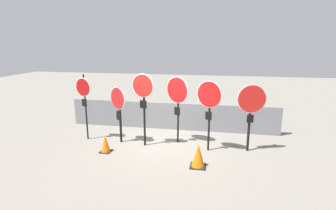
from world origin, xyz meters
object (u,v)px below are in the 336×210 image
object	(u,v)px
stop_sign_0	(84,93)
stop_sign_5	(251,105)
stop_sign_3	(177,94)
traffic_cone_0	(105,144)
traffic_cone_1	(198,156)
stop_sign_4	(209,100)
stop_sign_1	(118,104)
stop_sign_2	(143,94)

from	to	relation	value
stop_sign_0	stop_sign_5	world-z (taller)	stop_sign_0
stop_sign_0	stop_sign_3	bearing A→B (deg)	22.56
traffic_cone_0	traffic_cone_1	distance (m)	3.09
stop_sign_4	traffic_cone_1	size ratio (longest dim) A/B	3.45
stop_sign_1	stop_sign_4	bearing A→B (deg)	30.67
stop_sign_1	stop_sign_4	distance (m)	3.13
stop_sign_4	traffic_cone_1	world-z (taller)	stop_sign_4
stop_sign_1	traffic_cone_0	world-z (taller)	stop_sign_1
stop_sign_1	stop_sign_4	xyz separation A→B (m)	(3.11, -0.19, 0.31)
stop_sign_3	stop_sign_4	xyz separation A→B (m)	(1.10, -0.56, -0.04)
stop_sign_3	traffic_cone_1	world-z (taller)	stop_sign_3
stop_sign_1	stop_sign_2	bearing A→B (deg)	25.33
stop_sign_1	stop_sign_3	world-z (taller)	stop_sign_3
stop_sign_4	stop_sign_5	size ratio (longest dim) A/B	1.05
stop_sign_0	stop_sign_4	bearing A→B (deg)	13.88
stop_sign_4	stop_sign_0	bearing A→B (deg)	-156.47
stop_sign_0	traffic_cone_1	world-z (taller)	stop_sign_0
traffic_cone_1	stop_sign_0	bearing A→B (deg)	161.05
stop_sign_1	traffic_cone_1	distance (m)	3.37
stop_sign_4	traffic_cone_0	bearing A→B (deg)	-141.38
stop_sign_0	stop_sign_4	distance (m)	4.41
stop_sign_3	stop_sign_5	xyz separation A→B (m)	(2.41, -0.36, -0.18)
stop_sign_4	stop_sign_5	world-z (taller)	stop_sign_4
stop_sign_2	stop_sign_4	world-z (taller)	stop_sign_2
stop_sign_5	stop_sign_4	bearing A→B (deg)	179.45
traffic_cone_0	stop_sign_2	bearing A→B (deg)	33.72
stop_sign_5	traffic_cone_1	bearing A→B (deg)	-147.08
stop_sign_1	stop_sign_3	xyz separation A→B (m)	(2.01, 0.37, 0.35)
stop_sign_3	stop_sign_4	world-z (taller)	stop_sign_3
stop_sign_0	stop_sign_5	bearing A→B (deg)	16.67
stop_sign_2	traffic_cone_1	xyz separation A→B (m)	(1.95, -1.24, -1.49)
stop_sign_4	traffic_cone_0	size ratio (longest dim) A/B	4.16
stop_sign_3	stop_sign_4	bearing A→B (deg)	4.19
stop_sign_1	stop_sign_5	world-z (taller)	stop_sign_5
stop_sign_5	traffic_cone_1	size ratio (longest dim) A/B	3.28
stop_sign_0	stop_sign_1	distance (m)	1.34
stop_sign_4	traffic_cone_0	distance (m)	3.63
stop_sign_5	traffic_cone_1	world-z (taller)	stop_sign_5
traffic_cone_1	stop_sign_1	bearing A→B (deg)	154.35
stop_sign_0	traffic_cone_0	distance (m)	2.07
stop_sign_0	stop_sign_4	xyz separation A→B (m)	(4.40, -0.24, -0.03)
stop_sign_3	stop_sign_5	distance (m)	2.44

